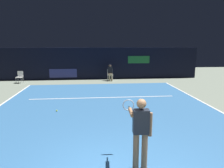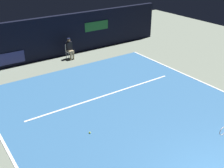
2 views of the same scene
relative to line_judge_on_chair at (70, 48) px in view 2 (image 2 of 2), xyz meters
The scene contains 8 objects.
ground_plane 7.59m from the line_judge_on_chair, 96.59° to the right, with size 31.89×31.89×0.00m, color gray.
court_surface 7.59m from the line_judge_on_chair, 96.59° to the right, with size 10.06×12.26×0.01m, color #336699.
line_sideline_left 8.59m from the line_judge_on_chair, 61.30° to the right, with size 0.10×12.26×0.01m, color white.
line_sideline_right 9.54m from the line_judge_on_chair, 127.90° to the right, with size 0.10×12.26×0.01m, color white.
line_service 5.48m from the line_judge_on_chair, 99.18° to the right, with size 7.85×0.10×0.01m, color white.
back_wall 1.37m from the line_judge_on_chair, 135.06° to the left, with size 16.52×0.33×2.60m.
line_judge_on_chair is the anchor object (origin of this frame).
tennis_ball 8.14m from the line_judge_on_chair, 111.67° to the right, with size 0.07×0.07×0.07m, color #CCE033.
Camera 2 is at (-6.28, -2.41, 6.32)m, focal length 44.32 mm.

